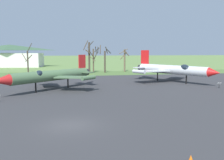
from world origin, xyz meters
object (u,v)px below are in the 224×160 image
object	(u,v)px
jet_fighter_rear_left	(172,69)
visitor_building	(10,56)
jet_fighter_rear_center	(50,76)
info_placard_rear_left	(219,85)
traffic_cone	(191,160)

from	to	relation	value
jet_fighter_rear_left	visitor_building	bearing A→B (deg)	127.74
jet_fighter_rear_left	visitor_building	distance (m)	67.10
jet_fighter_rear_center	info_placard_rear_left	xyz separation A→B (m)	(26.31, -2.50, -1.69)
jet_fighter_rear_left	visitor_building	xyz separation A→B (m)	(-41.05, 53.05, 1.57)
jet_fighter_rear_center	info_placard_rear_left	distance (m)	26.49
info_placard_rear_left	traffic_cone	xyz separation A→B (m)	(-17.43, -22.86, -0.31)
jet_fighter_rear_center	traffic_cone	distance (m)	26.94
jet_fighter_rear_left	visitor_building	size ratio (longest dim) A/B	0.63
info_placard_rear_left	visitor_building	world-z (taller)	visitor_building
jet_fighter_rear_center	jet_fighter_rear_left	size ratio (longest dim) A/B	0.87
jet_fighter_rear_center	info_placard_rear_left	size ratio (longest dim) A/B	15.00
info_placard_rear_left	visitor_building	distance (m)	76.25
jet_fighter_rear_left	traffic_cone	world-z (taller)	jet_fighter_rear_left
jet_fighter_rear_center	jet_fighter_rear_left	xyz separation A→B (m)	(21.99, 5.64, 0.19)
jet_fighter_rear_left	info_placard_rear_left	xyz separation A→B (m)	(4.33, -8.13, -1.88)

